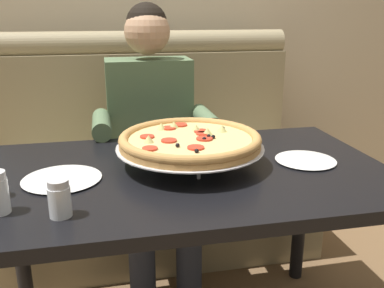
% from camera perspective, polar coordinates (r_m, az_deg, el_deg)
% --- Properties ---
extents(booth_bench, '(1.63, 0.78, 1.13)m').
position_cam_1_polar(booth_bench, '(2.34, -5.20, -3.50)').
color(booth_bench, '#998966').
rests_on(booth_bench, ground_plane).
extents(dining_table, '(1.37, 0.82, 0.73)m').
position_cam_1_polar(dining_table, '(1.44, -1.10, -6.68)').
color(dining_table, black).
rests_on(dining_table, ground_plane).
extents(diner_main, '(0.54, 0.64, 1.27)m').
position_cam_1_polar(diner_main, '(1.99, -5.39, 2.12)').
color(diner_main, '#2D3342').
rests_on(diner_main, ground_plane).
extents(pizza, '(0.50, 0.50, 0.12)m').
position_cam_1_polar(pizza, '(1.43, -0.28, 0.44)').
color(pizza, silver).
rests_on(pizza, dining_table).
extents(shaker_pepper_flakes, '(0.06, 0.06, 0.10)m').
position_cam_1_polar(shaker_pepper_flakes, '(1.14, -17.41, -7.35)').
color(shaker_pepper_flakes, white).
rests_on(shaker_pepper_flakes, dining_table).
extents(plate_near_left, '(0.21, 0.21, 0.02)m').
position_cam_1_polar(plate_near_left, '(1.53, 15.08, -1.91)').
color(plate_near_left, white).
rests_on(plate_near_left, dining_table).
extents(plate_near_right, '(0.24, 0.24, 0.02)m').
position_cam_1_polar(plate_near_right, '(1.38, -17.16, -4.29)').
color(plate_near_right, white).
rests_on(plate_near_right, dining_table).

